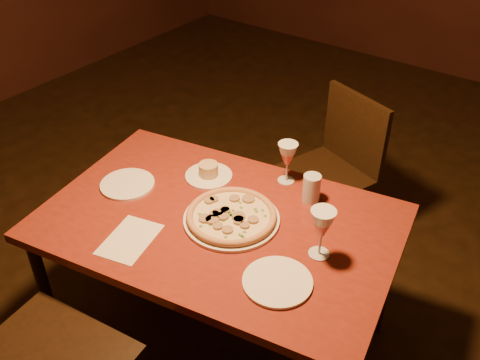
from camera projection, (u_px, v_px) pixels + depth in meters
The scene contains 10 objects.
dining_table at pixel (219, 232), 2.00m from camera, with size 1.41×1.04×0.69m.
chair_far at pixel (334, 167), 2.65m from camera, with size 0.51×0.51×0.82m.
pizza_plate at pixel (231, 216), 1.95m from camera, with size 0.35×0.35×0.04m.
ramekin_saucer at pixel (209, 173), 2.17m from camera, with size 0.19×0.19×0.06m.
wine_glass_far at pixel (287, 163), 2.11m from camera, with size 0.08×0.08×0.18m, color #C75953, non-canonical shape.
wine_glass_right at pixel (321, 233), 1.76m from camera, with size 0.08×0.08×0.19m, color #C75953, non-canonical shape.
water_tumbler at pixel (312, 188), 2.02m from camera, with size 0.07×0.07×0.11m, color #B4BFC4.
side_plate_left at pixel (127, 184), 2.13m from camera, with size 0.22×0.22×0.01m, color white.
side_plate_near at pixel (277, 282), 1.70m from camera, with size 0.23×0.23×0.01m, color white.
menu_card at pixel (130, 239), 1.87m from camera, with size 0.15×0.23×0.00m, color silver.
Camera 1 is at (0.78, -1.05, 1.95)m, focal length 40.00 mm.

